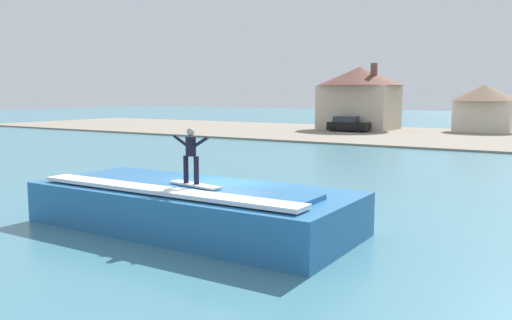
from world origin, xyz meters
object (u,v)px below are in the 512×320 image
Objects in this scene: surfboard at (195,185)px; house_with_chimney at (359,94)px; surfer at (191,152)px; house_small_cottage at (484,105)px; car_near_shore at (348,125)px; wave_crest at (191,206)px.

house_with_chimney reaches higher than surfboard.
house_small_cottage is at bearing 89.30° from surfer.
car_near_shore is 5.66m from house_with_chimney.
house_with_chimney reaches higher than house_small_cottage.
surfboard is 50.57m from house_small_cottage.
wave_crest is 48.05m from house_with_chimney.
surfboard is at bearing 2.23° from surfer.
house_with_chimney is at bearing 104.62° from wave_crest.
house_with_chimney is at bearing 95.97° from car_near_shore.
car_near_shore is 15.28m from house_small_cottage.
surfer is (0.43, -0.50, 1.81)m from wave_crest.
car_near_shore is at bearing -84.03° from house_with_chimney.
car_near_shore reaches higher than surfboard.
surfer is at bearing -90.70° from house_small_cottage.
house_small_cottage reaches higher than car_near_shore.
house_small_cottage is (12.67, 8.25, 2.18)m from car_near_shore.
surfboard reaches higher than wave_crest.
house_with_chimney is at bearing -164.31° from house_small_cottage.
wave_crest is 1.11m from surfboard.
surfer is 50.56m from house_small_cottage.
surfboard is at bearing -90.55° from house_small_cottage.
surfboard is 1.18× the size of surfer.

